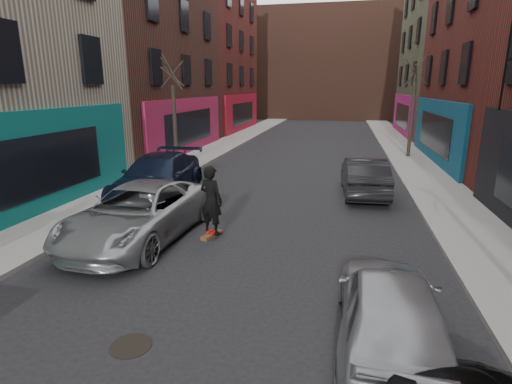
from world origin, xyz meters
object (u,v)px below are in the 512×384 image
at_px(skateboard, 212,235).
at_px(parked_right_far, 390,310).
at_px(parked_left_far, 139,213).
at_px(skateboarder, 211,200).
at_px(parked_right_end, 364,176).
at_px(manhole, 131,346).
at_px(tree_right_far, 413,99).
at_px(parked_left_end, 158,177).
at_px(tree_left_far, 174,104).

bearing_deg(skateboard, parked_right_far, -23.68).
distance_m(parked_left_far, skateboarder, 2.05).
height_order(parked_left_far, parked_right_far, parked_left_far).
xyz_separation_m(parked_right_end, manhole, (-4.19, -10.90, -0.74)).
relative_size(tree_right_far, parked_right_end, 1.51).
bearing_deg(parked_right_far, parked_right_end, -89.17).
xyz_separation_m(parked_left_end, skateboard, (3.35, -3.54, -0.78)).
relative_size(skateboard, manhole, 1.14).
xyz_separation_m(tree_right_far, parked_left_far, (-9.40, -15.58, -2.76)).
height_order(tree_left_far, tree_right_far, tree_right_far).
distance_m(parked_right_end, manhole, 11.70).
height_order(parked_left_end, skateboarder, skateboarder).
distance_m(tree_left_far, parked_right_far, 16.47).
relative_size(parked_right_far, skateboard, 5.23).
bearing_deg(parked_left_end, skateboarder, -50.65).
distance_m(parked_right_end, skateboarder, 7.32).
distance_m(tree_left_far, manhole, 15.42).
bearing_deg(parked_left_far, tree_left_far, 110.04).
xyz_separation_m(parked_right_far, parked_right_end, (0.00, 10.04, 0.03)).
bearing_deg(tree_right_far, parked_right_end, -108.03).
height_order(tree_right_far, parked_left_end, tree_right_far).
relative_size(tree_right_far, parked_right_far, 1.63).
xyz_separation_m(parked_right_end, skateboarder, (-4.45, -5.80, 0.35)).
height_order(parked_left_end, parked_right_far, parked_left_end).
xyz_separation_m(parked_left_far, parked_right_far, (6.40, -3.67, -0.06)).
xyz_separation_m(skateboarder, manhole, (0.26, -5.10, -1.09)).
relative_size(parked_right_end, skateboard, 5.64).
height_order(tree_left_far, parked_left_end, tree_left_far).
distance_m(tree_right_far, manhole, 21.66).
bearing_deg(manhole, skateboard, 92.93).
xyz_separation_m(parked_left_end, manhole, (3.61, -8.64, -0.83)).
distance_m(tree_right_far, parked_left_end, 15.99).
height_order(tree_right_far, manhole, tree_right_far).
bearing_deg(parked_right_far, parked_left_end, -44.06).
distance_m(tree_right_far, parked_left_far, 18.41).
relative_size(tree_right_far, parked_left_end, 1.18).
xyz_separation_m(parked_left_end, skateboarder, (3.35, -3.54, 0.26)).
distance_m(parked_left_far, manhole, 5.10).
bearing_deg(parked_left_end, manhole, -71.39).
relative_size(parked_left_end, manhole, 8.21).
xyz_separation_m(tree_left_far, skateboarder, (4.95, -9.02, -2.28)).
height_order(parked_left_far, skateboarder, skateboarder).
height_order(skateboard, skateboarder, skateboarder).
bearing_deg(manhole, skateboarder, 92.93).
bearing_deg(parked_left_far, tree_right_far, 61.56).
xyz_separation_m(tree_left_far, manhole, (5.21, -14.12, -3.37)).
height_order(tree_left_far, skateboard, tree_left_far).
relative_size(parked_right_far, skateboarder, 2.09).
bearing_deg(parked_right_far, manhole, 12.51).
relative_size(tree_right_far, manhole, 9.71).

